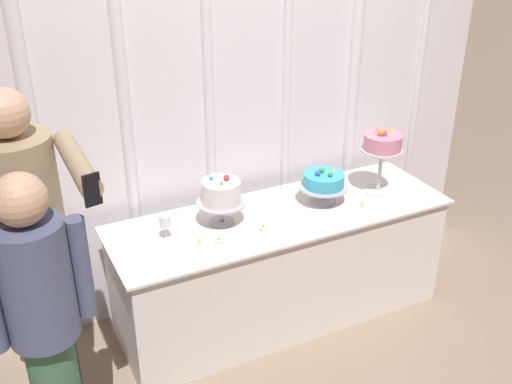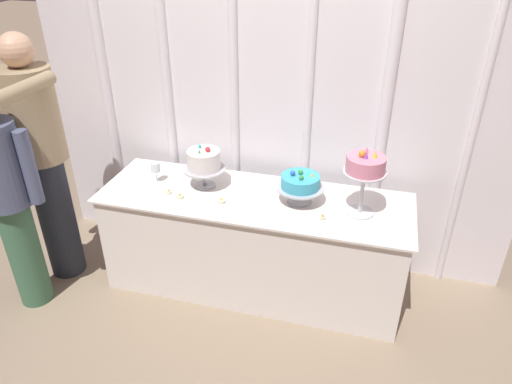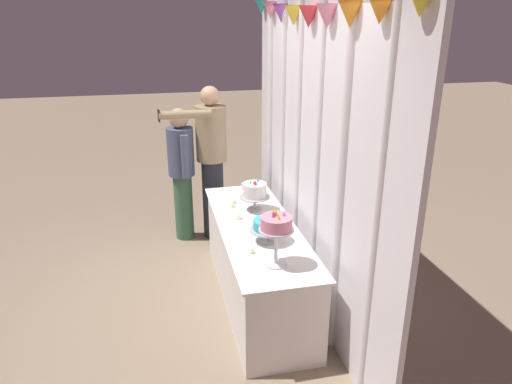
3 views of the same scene
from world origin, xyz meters
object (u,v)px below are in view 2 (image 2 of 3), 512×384
(cake_display_leftmost, at_px, (204,162))
(guest_man_dark_suit, at_px, (7,194))
(tealight_near_left, at_px, (180,197))
(tealight_far_right, at_px, (323,218))
(tealight_near_right, at_px, (221,201))
(tealight_far_left, at_px, (169,192))
(guest_girl_blue_dress, at_px, (41,154))
(cake_table, at_px, (254,243))
(cake_display_center, at_px, (300,183))
(cake_display_rightmost, at_px, (365,168))
(wine_glass, at_px, (156,168))

(cake_display_leftmost, distance_m, guest_man_dark_suit, 1.21)
(tealight_near_left, xyz_separation_m, tealight_far_right, (0.92, -0.01, 0.00))
(tealight_near_right, bearing_deg, tealight_near_left, -177.49)
(tealight_far_left, xyz_separation_m, guest_man_dark_suit, (-0.86, -0.44, 0.10))
(cake_display_leftmost, xyz_separation_m, guest_man_dark_suit, (-1.06, -0.59, -0.07))
(tealight_far_left, distance_m, tealight_far_right, 1.02)
(cake_display_leftmost, bearing_deg, tealight_near_left, -118.44)
(cake_display_leftmost, height_order, tealight_far_right, cake_display_leftmost)
(guest_girl_blue_dress, xyz_separation_m, guest_man_dark_suit, (-0.02, -0.33, -0.12))
(tealight_far_left, bearing_deg, guest_man_dark_suit, -153.09)
(cake_table, bearing_deg, cake_display_leftmost, 170.69)
(cake_table, bearing_deg, tealight_far_right, -16.95)
(cake_table, xyz_separation_m, tealight_far_right, (0.47, -0.14, 0.37))
(guest_man_dark_suit, bearing_deg, cake_display_center, 18.18)
(guest_girl_blue_dress, bearing_deg, tealight_near_left, 4.51)
(cake_display_leftmost, bearing_deg, cake_display_center, -2.94)
(cake_table, height_order, guest_girl_blue_dress, guest_girl_blue_dress)
(cake_display_rightmost, distance_m, guest_man_dark_suit, 2.16)
(cake_display_center, relative_size, tealight_near_left, 6.06)
(cake_display_rightmost, relative_size, guest_man_dark_suit, 0.28)
(cake_display_leftmost, bearing_deg, cake_display_rightmost, -3.90)
(tealight_near_right, bearing_deg, cake_display_rightmost, 7.18)
(tealight_far_right, bearing_deg, tealight_near_right, 178.00)
(cake_display_rightmost, bearing_deg, wine_glass, 178.30)
(tealight_far_left, relative_size, guest_man_dark_suit, 0.03)
(cake_display_rightmost, bearing_deg, tealight_near_left, -173.96)
(tealight_near_right, relative_size, tealight_far_right, 1.35)
(cake_table, bearing_deg, wine_glass, 177.66)
(wine_glass, height_order, guest_girl_blue_dress, guest_girl_blue_dress)
(guest_man_dark_suit, bearing_deg, tealight_near_right, 18.65)
(tealight_near_right, xyz_separation_m, tealight_far_right, (0.65, -0.02, 0.00))
(cake_display_leftmost, distance_m, tealight_near_right, 0.30)
(cake_display_leftmost, relative_size, guest_man_dark_suit, 0.20)
(cake_display_rightmost, relative_size, guest_girl_blue_dress, 0.24)
(wine_glass, bearing_deg, tealight_far_left, -41.00)
(cake_table, bearing_deg, tealight_near_right, -146.25)
(cake_display_leftmost, relative_size, tealight_near_right, 5.86)
(cake_display_leftmost, relative_size, cake_display_center, 0.97)
(cake_display_leftmost, bearing_deg, tealight_near_right, -45.58)
(cake_table, distance_m, cake_display_center, 0.58)
(cake_table, bearing_deg, cake_display_center, 4.78)
(tealight_far_right, xyz_separation_m, guest_girl_blue_dress, (-1.86, -0.06, 0.22))
(tealight_near_right, distance_m, tealight_far_right, 0.65)
(wine_glass, xyz_separation_m, tealight_far_left, (0.15, -0.13, -0.09))
(tealight_far_left, distance_m, tealight_near_right, 0.37)
(guest_man_dark_suit, bearing_deg, tealight_far_right, 11.82)
(cake_table, relative_size, tealight_near_right, 40.37)
(cake_table, bearing_deg, guest_man_dark_suit, -159.21)
(cake_display_center, distance_m, guest_man_dark_suit, 1.79)
(cake_display_center, xyz_separation_m, wine_glass, (-0.99, 0.00, -0.03))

